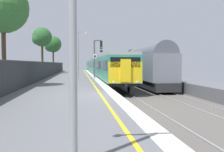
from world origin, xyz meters
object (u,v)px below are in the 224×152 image
Objects in this scene: speed_limit_sign at (95,63)px; signal_gantry at (97,54)px; commuter_train_at_platform at (98,66)px; platform_lamp_mid at (78,51)px; background_tree_centre at (41,38)px; freight_train_adjacent_track at (126,64)px; background_tree_right at (3,9)px; background_tree_left at (52,45)px.

signal_gantry is at bearing 81.77° from speed_limit_sign.
commuter_train_at_platform reaches higher than speed_limit_sign.
speed_limit_sign is at bearing -11.23° from platform_lamp_mid.
background_tree_centre is (-9.95, -3.73, 4.86)m from commuter_train_at_platform.
commuter_train_at_platform is 20.21m from speed_limit_sign.
commuter_train_at_platform is 11.06× the size of platform_lamp_mid.
signal_gantry is at bearing -58.23° from background_tree_centre.
signal_gantry is 3.25m from platform_lamp_mid.
platform_lamp_mid is (-7.73, -12.17, 1.59)m from freight_train_adjacent_track.
background_tree_centre is 1.04× the size of background_tree_right.
freight_train_adjacent_track reaches higher than commuter_train_at_platform.
background_tree_left is at bearing 89.34° from background_tree_right.
background_tree_right is (-13.03, -22.11, 4.05)m from freight_train_adjacent_track.
background_tree_left reaches higher than freight_train_adjacent_track.
background_tree_centre is at bearing 116.31° from speed_limit_sign.
signal_gantry reaches higher than freight_train_adjacent_track.
commuter_train_at_platform is 8.43× the size of background_tree_left.
background_tree_left is at bearing 168.16° from commuter_train_at_platform.
speed_limit_sign is (-5.85, -12.54, 0.22)m from freight_train_adjacent_track.
signal_gantry is 0.58× the size of background_tree_centre.
background_tree_right is (-9.03, -29.69, 4.36)m from commuter_train_at_platform.
freight_train_adjacent_track is 16.21m from background_tree_left.
background_tree_right is (-7.57, -12.25, 2.74)m from signal_gantry.
commuter_train_at_platform is 9.74m from background_tree_left.
signal_gantry is 14.66m from background_tree_right.
freight_train_adjacent_track is 14.51m from platform_lamp_mid.
freight_train_adjacent_track is 13.84m from speed_limit_sign.
freight_train_adjacent_track is 7.65× the size of platform_lamp_mid.
platform_lamp_mid reaches higher than speed_limit_sign.
platform_lamp_mid is (-3.72, -19.75, 1.91)m from commuter_train_at_platform.
background_tree_right is at bearing -121.72° from signal_gantry.
platform_lamp_mid is at bearing -134.47° from signal_gantry.
platform_lamp_mid reaches higher than commuter_train_at_platform.
background_tree_left is at bearing 76.96° from background_tree_centre.
platform_lamp_mid is 11.53m from background_tree_right.
speed_limit_sign is 0.36× the size of background_tree_centre.
platform_lamp_mid is 17.44m from background_tree_centre.
background_tree_centre is at bearing -103.04° from background_tree_left.
signal_gantry is at bearing 45.53° from platform_lamp_mid.
commuter_train_at_platform is 20.19m from platform_lamp_mid.
speed_limit_sign is at bearing -115.00° from freight_train_adjacent_track.
commuter_train_at_platform is 20.85× the size of speed_limit_sign.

